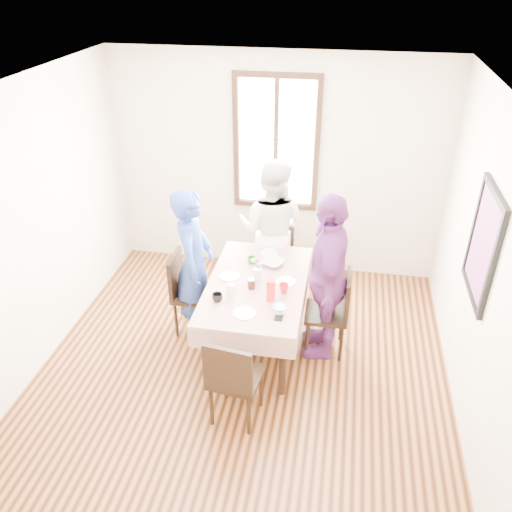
% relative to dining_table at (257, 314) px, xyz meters
% --- Properties ---
extents(ground, '(4.50, 4.50, 0.00)m').
position_rel_dining_table_xyz_m(ground, '(-0.06, -0.60, -0.38)').
color(ground, black).
rests_on(ground, ground).
extents(back_wall, '(4.00, 0.00, 4.00)m').
position_rel_dining_table_xyz_m(back_wall, '(-0.06, 1.65, 0.98)').
color(back_wall, beige).
rests_on(back_wall, ground).
extents(right_wall, '(0.00, 4.50, 4.50)m').
position_rel_dining_table_xyz_m(right_wall, '(1.94, -0.60, 0.98)').
color(right_wall, beige).
rests_on(right_wall, ground).
extents(window_frame, '(1.02, 0.06, 1.62)m').
position_rel_dining_table_xyz_m(window_frame, '(-0.06, 1.63, 1.27)').
color(window_frame, black).
rests_on(window_frame, back_wall).
extents(window_pane, '(0.90, 0.02, 1.50)m').
position_rel_dining_table_xyz_m(window_pane, '(-0.06, 1.64, 1.27)').
color(window_pane, white).
rests_on(window_pane, back_wall).
extents(art_poster, '(0.04, 0.76, 0.96)m').
position_rel_dining_table_xyz_m(art_poster, '(1.92, -0.30, 1.18)').
color(art_poster, red).
rests_on(art_poster, right_wall).
extents(dining_table, '(0.84, 1.46, 0.75)m').
position_rel_dining_table_xyz_m(dining_table, '(0.00, 0.00, 0.00)').
color(dining_table, black).
rests_on(dining_table, ground).
extents(tablecloth, '(0.96, 1.58, 0.01)m').
position_rel_dining_table_xyz_m(tablecloth, '(-0.00, 0.00, 0.38)').
color(tablecloth, '#530600').
rests_on(tablecloth, dining_table).
extents(chair_left, '(0.43, 0.43, 0.91)m').
position_rel_dining_table_xyz_m(chair_left, '(-0.70, 0.14, 0.08)').
color(chair_left, black).
rests_on(chair_left, ground).
extents(chair_right, '(0.43, 0.43, 0.91)m').
position_rel_dining_table_xyz_m(chair_right, '(0.70, 0.05, 0.08)').
color(chair_right, black).
rests_on(chair_right, ground).
extents(chair_far, '(0.47, 0.47, 0.91)m').
position_rel_dining_table_xyz_m(chair_far, '(0.00, 1.01, 0.08)').
color(chair_far, black).
rests_on(chair_far, ground).
extents(chair_near, '(0.47, 0.47, 0.91)m').
position_rel_dining_table_xyz_m(chair_near, '(0.00, -1.01, 0.08)').
color(chair_near, black).
rests_on(chair_near, ground).
extents(person_left, '(0.45, 0.63, 1.65)m').
position_rel_dining_table_xyz_m(person_left, '(-0.68, 0.14, 0.45)').
color(person_left, navy).
rests_on(person_left, ground).
extents(person_far, '(0.91, 0.76, 1.69)m').
position_rel_dining_table_xyz_m(person_far, '(-0.00, 0.99, 0.47)').
color(person_far, white).
rests_on(person_far, ground).
extents(person_right, '(0.48, 1.05, 1.76)m').
position_rel_dining_table_xyz_m(person_right, '(0.68, 0.05, 0.50)').
color(person_right, '#662A6B').
rests_on(person_right, ground).
extents(mug_black, '(0.13, 0.13, 0.08)m').
position_rel_dining_table_xyz_m(mug_black, '(-0.31, -0.37, 0.43)').
color(mug_black, black).
rests_on(mug_black, tablecloth).
extents(mug_flag, '(0.14, 0.14, 0.09)m').
position_rel_dining_table_xyz_m(mug_flag, '(0.28, -0.12, 0.43)').
color(mug_flag, red).
rests_on(mug_flag, tablecloth).
extents(mug_green, '(0.11, 0.11, 0.07)m').
position_rel_dining_table_xyz_m(mug_green, '(-0.12, 0.36, 0.42)').
color(mug_green, '#0C7226').
rests_on(mug_green, tablecloth).
extents(serving_bowl, '(0.29, 0.29, 0.05)m').
position_rel_dining_table_xyz_m(serving_bowl, '(0.10, 0.36, 0.41)').
color(serving_bowl, white).
rests_on(serving_bowl, tablecloth).
extents(juice_carton, '(0.07, 0.07, 0.22)m').
position_rel_dining_table_xyz_m(juice_carton, '(0.18, -0.27, 0.50)').
color(juice_carton, red).
rests_on(juice_carton, tablecloth).
extents(butter_tub, '(0.10, 0.10, 0.05)m').
position_rel_dining_table_xyz_m(butter_tub, '(0.29, -0.45, 0.41)').
color(butter_tub, white).
rests_on(butter_tub, tablecloth).
extents(jam_jar, '(0.07, 0.07, 0.10)m').
position_rel_dining_table_xyz_m(jam_jar, '(-0.04, -0.10, 0.44)').
color(jam_jar, black).
rests_on(jam_jar, tablecloth).
extents(drinking_glass, '(0.08, 0.08, 0.11)m').
position_rel_dining_table_xyz_m(drinking_glass, '(-0.21, -0.23, 0.44)').
color(drinking_glass, silver).
rests_on(drinking_glass, tablecloth).
extents(smartphone, '(0.07, 0.15, 0.01)m').
position_rel_dining_table_xyz_m(smartphone, '(0.29, -0.50, 0.39)').
color(smartphone, black).
rests_on(smartphone, tablecloth).
extents(flower_vase, '(0.07, 0.07, 0.15)m').
position_rel_dining_table_xyz_m(flower_vase, '(-0.00, 0.02, 0.46)').
color(flower_vase, silver).
rests_on(flower_vase, tablecloth).
extents(plate_left, '(0.20, 0.20, 0.01)m').
position_rel_dining_table_xyz_m(plate_left, '(-0.29, 0.06, 0.39)').
color(plate_left, white).
rests_on(plate_left, tablecloth).
extents(plate_right, '(0.20, 0.20, 0.01)m').
position_rel_dining_table_xyz_m(plate_right, '(0.28, 0.06, 0.39)').
color(plate_right, white).
rests_on(plate_right, tablecloth).
extents(plate_far, '(0.20, 0.20, 0.01)m').
position_rel_dining_table_xyz_m(plate_far, '(0.03, 0.59, 0.39)').
color(plate_far, white).
rests_on(plate_far, tablecloth).
extents(plate_near, '(0.20, 0.20, 0.01)m').
position_rel_dining_table_xyz_m(plate_near, '(-0.02, -0.52, 0.39)').
color(plate_near, white).
rests_on(plate_near, tablecloth).
extents(butter_lid, '(0.12, 0.12, 0.01)m').
position_rel_dining_table_xyz_m(butter_lid, '(0.29, -0.45, 0.45)').
color(butter_lid, blue).
rests_on(butter_lid, butter_tub).
extents(flower_bunch, '(0.09, 0.09, 0.10)m').
position_rel_dining_table_xyz_m(flower_bunch, '(-0.00, 0.02, 0.59)').
color(flower_bunch, yellow).
rests_on(flower_bunch, flower_vase).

